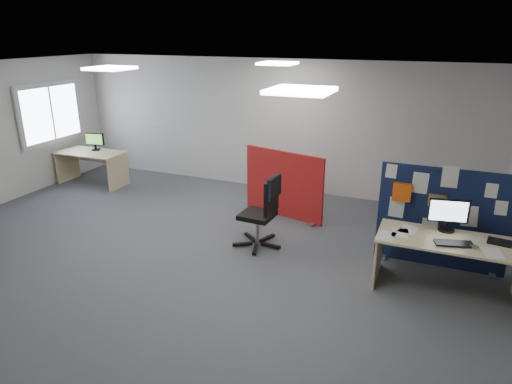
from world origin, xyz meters
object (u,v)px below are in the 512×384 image
(monitor_main, at_px, (449,213))
(monitor_second, at_px, (95,141))
(main_desk, at_px, (448,250))
(second_desk, at_px, (93,160))
(navy_divider, at_px, (441,218))
(red_divider, at_px, (283,185))
(office_chair, at_px, (264,208))

(monitor_main, relative_size, monitor_second, 1.20)
(main_desk, relative_size, second_desk, 1.20)
(second_desk, bearing_deg, main_desk, -13.57)
(navy_divider, height_order, main_desk, navy_divider)
(monitor_main, height_order, red_divider, red_divider)
(navy_divider, distance_m, second_desk, 7.22)
(main_desk, xyz_separation_m, red_divider, (-2.77, 1.57, 0.04))
(red_divider, relative_size, office_chair, 1.37)
(second_desk, distance_m, office_chair, 4.87)
(second_desk, height_order, monitor_second, monitor_second)
(red_divider, bearing_deg, navy_divider, -4.48)
(office_chair, bearing_deg, navy_divider, 12.03)
(red_divider, bearing_deg, office_chair, -68.92)
(monitor_main, bearing_deg, navy_divider, 89.60)
(monitor_second, height_order, office_chair, office_chair)
(navy_divider, height_order, second_desk, navy_divider)
(second_desk, bearing_deg, navy_divider, -8.79)
(red_divider, xyz_separation_m, monitor_second, (-4.48, 0.31, 0.34))
(second_desk, bearing_deg, monitor_second, 85.67)
(navy_divider, distance_m, main_desk, 0.68)
(monitor_main, xyz_separation_m, monitor_second, (-7.20, 1.64, -0.03))
(red_divider, relative_size, second_desk, 1.08)
(monitor_main, relative_size, second_desk, 0.34)
(navy_divider, bearing_deg, office_chair, -171.00)
(red_divider, bearing_deg, main_desk, -14.81)
(monitor_main, xyz_separation_m, office_chair, (-2.58, 0.02, -0.32))
(navy_divider, xyz_separation_m, main_desk, (0.12, -0.65, -0.18))
(main_desk, relative_size, monitor_main, 3.51)
(second_desk, xyz_separation_m, office_chair, (4.63, -1.50, 0.11))
(second_desk, height_order, office_chair, office_chair)
(monitor_second, bearing_deg, office_chair, -32.51)
(monitor_main, relative_size, red_divider, 0.32)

